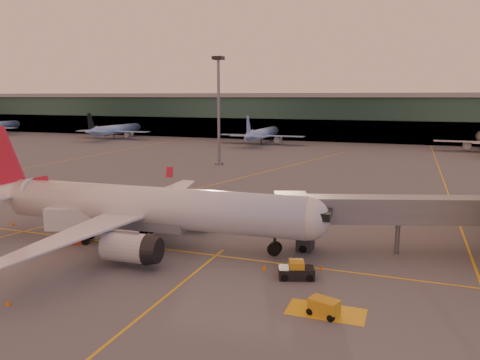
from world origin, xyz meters
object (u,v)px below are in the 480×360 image
(main_airplane, at_px, (140,208))
(catering_truck, at_px, (71,222))
(gpu_cart, at_px, (324,308))
(pushback_tug, at_px, (296,271))

(main_airplane, xyz_separation_m, catering_truck, (-7.90, -1.90, -1.89))
(catering_truck, relative_size, gpu_cart, 2.22)
(main_airplane, xyz_separation_m, pushback_tug, (18.69, -3.84, -3.52))
(main_airplane, bearing_deg, pushback_tug, -14.46)
(catering_truck, bearing_deg, main_airplane, -5.58)
(main_airplane, bearing_deg, catering_truck, -169.33)
(catering_truck, xyz_separation_m, gpu_cart, (30.24, -8.47, -1.66))
(gpu_cart, relative_size, pushback_tug, 0.72)
(catering_truck, bearing_deg, pushback_tug, -23.27)
(main_airplane, height_order, gpu_cart, main_airplane)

